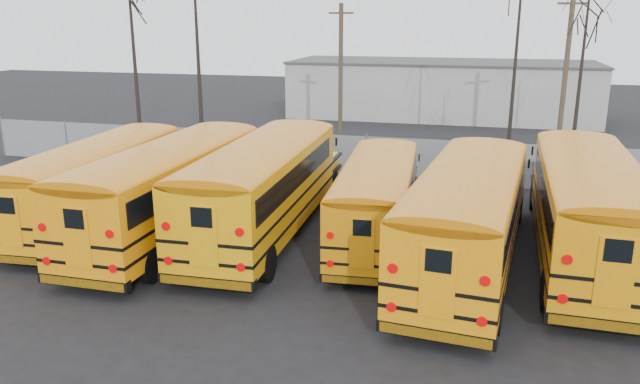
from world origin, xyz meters
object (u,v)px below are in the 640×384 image
(bus_c, at_px, (265,180))
(bus_f, at_px, (588,201))
(bus_b, at_px, (172,182))
(utility_pole_right, at_px, (565,75))
(bus_e, at_px, (469,209))
(bus_a, at_px, (98,176))
(utility_pole_left, at_px, (341,74))
(bus_d, at_px, (378,194))

(bus_c, xyz_separation_m, bus_f, (10.26, 0.12, 0.00))
(bus_b, height_order, utility_pole_right, utility_pole_right)
(bus_c, height_order, bus_e, bus_c)
(bus_a, relative_size, utility_pole_left, 1.37)
(bus_d, xyz_separation_m, bus_f, (6.47, -0.31, 0.33))
(bus_c, distance_m, utility_pole_left, 16.04)
(bus_a, distance_m, bus_b, 3.33)
(utility_pole_left, bearing_deg, bus_e, -58.94)
(bus_b, distance_m, bus_c, 3.14)
(bus_e, xyz_separation_m, utility_pole_right, (4.26, 17.08, 2.47))
(bus_b, xyz_separation_m, utility_pole_left, (2.02, 16.79, 2.20))
(bus_d, bearing_deg, utility_pole_left, 103.07)
(bus_a, height_order, bus_d, bus_a)
(bus_a, distance_m, utility_pole_right, 23.65)
(bus_c, relative_size, bus_d, 1.19)
(bus_b, height_order, bus_e, bus_b)
(bus_a, distance_m, bus_c, 6.28)
(bus_a, bearing_deg, utility_pole_left, 68.78)
(bus_e, bearing_deg, bus_a, -179.51)
(bus_b, bearing_deg, utility_pole_right, 50.09)
(utility_pole_left, bearing_deg, bus_f, -47.55)
(bus_c, bearing_deg, utility_pole_left, 91.99)
(bus_b, relative_size, utility_pole_left, 1.47)
(bus_a, height_order, utility_pole_left, utility_pole_left)
(bus_b, bearing_deg, bus_a, 169.62)
(bus_a, height_order, bus_c, bus_c)
(utility_pole_right, bearing_deg, utility_pole_left, 163.98)
(bus_a, relative_size, bus_c, 0.91)
(bus_b, distance_m, bus_e, 9.81)
(bus_e, distance_m, bus_f, 3.82)
(bus_c, distance_m, bus_e, 6.96)
(bus_b, bearing_deg, bus_d, 11.78)
(utility_pole_right, bearing_deg, bus_e, -118.71)
(bus_a, bearing_deg, bus_e, -8.30)
(bus_a, distance_m, utility_pole_left, 17.17)
(bus_f, xyz_separation_m, utility_pole_right, (0.79, 15.47, 2.41))
(bus_b, bearing_deg, bus_f, 5.00)
(utility_pole_left, height_order, utility_pole_right, utility_pole_right)
(bus_e, distance_m, utility_pole_left, 19.15)
(bus_b, distance_m, bus_f, 13.30)
(bus_d, height_order, utility_pole_right, utility_pole_right)
(bus_b, distance_m, utility_pole_right, 21.82)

